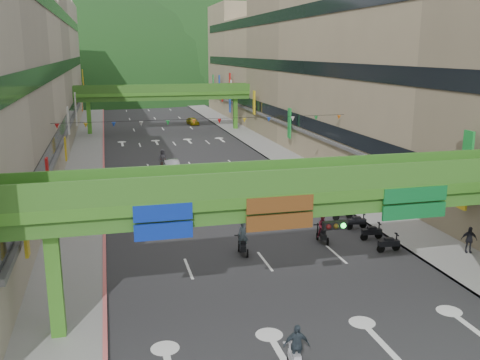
{
  "coord_description": "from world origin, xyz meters",
  "views": [
    {
      "loc": [
        -8.5,
        -15.98,
        11.99
      ],
      "look_at": [
        0.0,
        18.0,
        3.5
      ],
      "focal_mm": 40.0,
      "sensor_mm": 36.0,
      "label": 1
    }
  ],
  "objects_px": {
    "overpass_near": "(328,206)",
    "scooter_rider_near": "(243,239)",
    "scooter_rider_mid": "(323,229)",
    "pedestrian_red": "(362,204)",
    "car_silver": "(172,167)",
    "car_yellow": "(193,121)"
  },
  "relations": [
    {
      "from": "overpass_near",
      "to": "scooter_rider_near",
      "type": "xyz_separation_m",
      "value": [
        -1.88,
        8.04,
        -4.23
      ]
    },
    {
      "from": "scooter_rider_mid",
      "to": "pedestrian_red",
      "type": "relative_size",
      "value": 1.17
    },
    {
      "from": "scooter_rider_near",
      "to": "pedestrian_red",
      "type": "height_order",
      "value": "scooter_rider_near"
    },
    {
      "from": "scooter_rider_mid",
      "to": "pedestrian_red",
      "type": "height_order",
      "value": "scooter_rider_mid"
    },
    {
      "from": "scooter_rider_near",
      "to": "scooter_rider_mid",
      "type": "xyz_separation_m",
      "value": [
        5.44,
        0.71,
        -0.04
      ]
    },
    {
      "from": "overpass_near",
      "to": "car_silver",
      "type": "distance_m",
      "value": 31.35
    },
    {
      "from": "car_silver",
      "to": "scooter_rider_near",
      "type": "bearing_deg",
      "value": -88.65
    },
    {
      "from": "scooter_rider_mid",
      "to": "car_silver",
      "type": "xyz_separation_m",
      "value": [
        -6.96,
        22.08,
        -0.24
      ]
    },
    {
      "from": "scooter_rider_near",
      "to": "scooter_rider_mid",
      "type": "distance_m",
      "value": 5.48
    },
    {
      "from": "scooter_rider_near",
      "to": "car_silver",
      "type": "relative_size",
      "value": 0.5
    },
    {
      "from": "scooter_rider_mid",
      "to": "car_silver",
      "type": "height_order",
      "value": "scooter_rider_mid"
    },
    {
      "from": "car_silver",
      "to": "scooter_rider_mid",
      "type": "bearing_deg",
      "value": -74.99
    },
    {
      "from": "overpass_near",
      "to": "pedestrian_red",
      "type": "distance_m",
      "value": 17.09
    },
    {
      "from": "scooter_rider_near",
      "to": "pedestrian_red",
      "type": "xyz_separation_m",
      "value": [
        10.75,
        5.88,
        -0.19
      ]
    },
    {
      "from": "scooter_rider_near",
      "to": "scooter_rider_mid",
      "type": "relative_size",
      "value": 1.13
    },
    {
      "from": "car_yellow",
      "to": "pedestrian_red",
      "type": "distance_m",
      "value": 52.64
    },
    {
      "from": "scooter_rider_near",
      "to": "car_yellow",
      "type": "distance_m",
      "value": 58.67
    },
    {
      "from": "scooter_rider_near",
      "to": "overpass_near",
      "type": "bearing_deg",
      "value": -76.84
    },
    {
      "from": "car_silver",
      "to": "car_yellow",
      "type": "relative_size",
      "value": 1.15
    },
    {
      "from": "overpass_near",
      "to": "car_yellow",
      "type": "bearing_deg",
      "value": 86.2
    },
    {
      "from": "scooter_rider_mid",
      "to": "scooter_rider_near",
      "type": "bearing_deg",
      "value": -172.55
    },
    {
      "from": "overpass_near",
      "to": "pedestrian_red",
      "type": "xyz_separation_m",
      "value": [
        8.87,
        13.92,
        -4.42
      ]
    }
  ]
}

